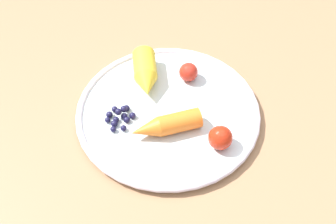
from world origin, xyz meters
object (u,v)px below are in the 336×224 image
(dining_table, at_px, (178,136))
(blueberry_pile, at_px, (120,116))
(tomato_near, at_px, (220,138))
(plate, at_px, (168,113))
(carrot_orange, at_px, (166,125))
(carrot_yellow, at_px, (146,73))
(tomato_mid, at_px, (188,72))

(dining_table, distance_m, blueberry_pile, 0.15)
(dining_table, distance_m, tomato_near, 0.17)
(plate, bearing_deg, tomato_near, -124.03)
(plate, height_order, carrot_orange, carrot_orange)
(dining_table, bearing_deg, carrot_orange, 166.51)
(tomato_near, bearing_deg, dining_table, 41.34)
(carrot_yellow, xyz_separation_m, tomato_near, (-0.13, -0.14, -0.00))
(plate, distance_m, carrot_orange, 0.05)
(dining_table, xyz_separation_m, tomato_near, (-0.09, -0.08, 0.12))
(dining_table, bearing_deg, tomato_near, -138.66)
(tomato_near, height_order, tomato_mid, tomato_near)
(tomato_mid, bearing_deg, carrot_orange, 167.52)
(tomato_near, bearing_deg, blueberry_pile, 77.64)
(tomato_near, relative_size, tomato_mid, 1.16)
(carrot_orange, relative_size, tomato_mid, 3.55)
(dining_table, distance_m, plate, 0.10)
(tomato_mid, bearing_deg, plate, 160.97)
(tomato_mid, bearing_deg, dining_table, 168.63)
(carrot_yellow, xyz_separation_m, tomato_mid, (0.02, -0.08, -0.00))
(dining_table, xyz_separation_m, carrot_yellow, (0.05, 0.07, 0.12))
(plate, relative_size, tomato_near, 7.99)
(carrot_orange, relative_size, blueberry_pile, 2.09)
(dining_table, relative_size, tomato_mid, 30.05)
(blueberry_pile, xyz_separation_m, tomato_mid, (0.11, -0.11, 0.01))
(dining_table, distance_m, carrot_orange, 0.14)
(dining_table, xyz_separation_m, blueberry_pile, (-0.05, 0.10, 0.11))
(plate, height_order, blueberry_pile, blueberry_pile)
(plate, xyz_separation_m, tomato_near, (-0.06, -0.09, 0.02))
(carrot_orange, bearing_deg, tomato_near, -101.87)
(tomato_near, xyz_separation_m, tomato_mid, (0.15, 0.06, -0.00))
(dining_table, relative_size, carrot_orange, 8.47)
(carrot_orange, bearing_deg, blueberry_pile, 77.10)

